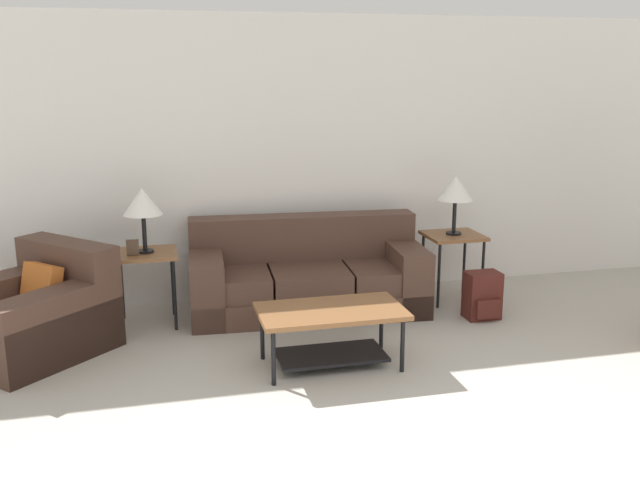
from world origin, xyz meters
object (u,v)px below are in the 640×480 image
Objects in this scene: coffee_table at (331,324)px; side_table_left at (146,261)px; table_lamp_left at (143,203)px; backpack at (482,296)px; armchair at (35,316)px; couch at (307,278)px; table_lamp_right at (456,189)px; side_table_right at (453,242)px.

side_table_left is at bearing 136.67° from coffee_table.
backpack is at bearing -10.91° from table_lamp_left.
armchair is at bearing 177.97° from backpack.
table_lamp_right is (1.38, -0.03, 0.75)m from couch.
backpack is (2.81, -0.54, -0.36)m from side_table_left.
backpack is at bearing -85.01° from side_table_right.
side_table_right is at bearing -0.00° from table_lamp_left.
couch is at bearing 178.55° from table_lamp_right.
table_lamp_right is at bearing 6.52° from armchair.
armchair reaches higher than side_table_right.
coffee_table is at bearing -94.92° from couch.
table_lamp_right is at bearing 90.00° from side_table_right.
side_table_right is (3.60, 0.41, 0.27)m from armchair.
armchair is 0.98m from side_table_left.
armchair is at bearing -168.65° from couch.
side_table_right is at bearing 6.52° from armchair.
table_lamp_right is 1.01m from backpack.
backpack is (3.65, -0.13, -0.08)m from armchair.
couch is 1.24m from coffee_table.
armchair is 2.56× the size of table_lamp_left.
table_lamp_left is at bearing 135.00° from side_table_left.
couch is 1.54m from backpack.
table_lamp_right reaches higher than side_table_right.
table_lamp_left reaches higher than coffee_table.
table_lamp_right is 1.31× the size of backpack.
table_lamp_left is 1.00× the size of table_lamp_right.
coffee_table is 1.67m from backpack.
table_lamp_left is (0.84, 0.41, 0.77)m from armchair.
side_table_right is 0.49m from table_lamp_right.
couch is 3.34× the size of side_table_left.
backpack is (1.53, 0.66, -0.12)m from coffee_table.
table_lamp_left is 1.31× the size of backpack.
side_table_right is at bearing -90.00° from table_lamp_right.
side_table_left is (0.84, 0.41, 0.27)m from armchair.
couch is 2.00× the size of coffee_table.
armchair is at bearing -153.92° from table_lamp_left.
armchair is 1.21m from table_lamp_left.
side_table_left and side_table_right have the same top height.
side_table_right is at bearing -1.45° from couch.
side_table_left is at bearing 169.09° from backpack.
side_table_right is 0.65m from backpack.
couch reaches higher than side_table_left.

